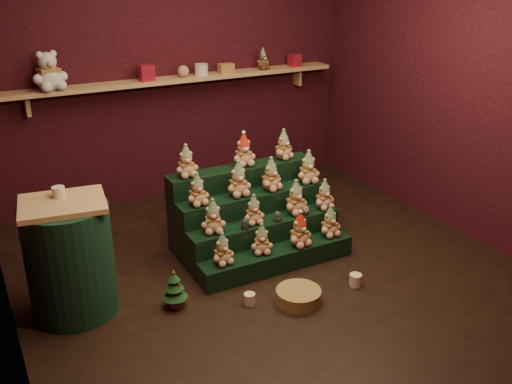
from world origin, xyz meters
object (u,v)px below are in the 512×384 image
snow_globe_c (305,210)px  white_bear (48,66)px  mug_left (250,299)px  wicker_basket (298,296)px  snow_globe_a (245,224)px  riser_tier_front (277,259)px  brown_bear (263,59)px  mini_christmas_tree (174,289)px  side_table (70,258)px  mug_right (356,280)px  snow_globe_b (277,216)px

snow_globe_c → white_bear: white_bear is taller
mug_left → wicker_basket: wicker_basket is taller
snow_globe_a → riser_tier_front: bearing=-35.2°
snow_globe_c → brown_bear: 2.07m
mini_christmas_tree → white_bear: white_bear is taller
side_table → mug_right: (2.07, -0.71, -0.39)m
snow_globe_a → mug_right: size_ratio=0.93×
white_bear → wicker_basket: bearing=-73.1°
side_table → mini_christmas_tree: (0.67, -0.31, -0.28)m
snow_globe_c → white_bear: size_ratio=0.21×
side_table → mini_christmas_tree: size_ratio=2.73×
side_table → mug_left: bearing=-16.5°
mug_left → white_bear: bearing=111.9°
mug_right → snow_globe_b: bearing=115.3°
riser_tier_front → side_table: (-1.65, 0.17, 0.35)m
side_table → mug_right: bearing=-10.9°
mug_right → wicker_basket: size_ratio=0.29×
wicker_basket → brown_bear: 2.96m
mug_left → white_bear: 2.86m
snow_globe_a → white_bear: 2.36m
mug_right → snow_globe_a: bearing=132.7°
wicker_basket → white_bear: (-1.25, 2.41, 1.49)m
side_table → white_bear: white_bear is taller
side_table → wicker_basket: (1.53, -0.70, -0.39)m
mug_left → mini_christmas_tree: bearing=155.6°
mini_christmas_tree → brown_bear: 3.03m
snow_globe_a → snow_globe_b: bearing=0.0°
riser_tier_front → mug_left: 0.59m
snow_globe_a → snow_globe_b: 0.31m
side_table → brown_bear: brown_bear is taller
riser_tier_front → white_bear: size_ratio=3.08×
riser_tier_front → mug_left: size_ratio=15.78×
white_bear → riser_tier_front: bearing=-64.5°
side_table → wicker_basket: bearing=-16.6°
snow_globe_a → wicker_basket: snow_globe_a is taller
mug_left → riser_tier_front: bearing=38.6°
snow_globe_c → brown_bear: bearing=73.2°
brown_bear → snow_globe_c: bearing=-127.0°
mini_christmas_tree → mug_right: (1.40, -0.40, -0.11)m
mug_left → wicker_basket: (0.34, -0.16, 0.01)m
riser_tier_front → snow_globe_c: size_ratio=14.88×
mini_christmas_tree → brown_bear: size_ratio=1.46×
side_table → wicker_basket: size_ratio=2.55×
snow_globe_a → mini_christmas_tree: snow_globe_a is taller
wicker_basket → snow_globe_b: bearing=73.1°
white_bear → mug_right: bearing=-64.1°
riser_tier_front → mini_christmas_tree: size_ratio=4.27×
white_bear → snow_globe_c: bearing=-55.2°
side_table → mug_left: side_table is taller
side_table → snow_globe_a: bearing=7.5°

